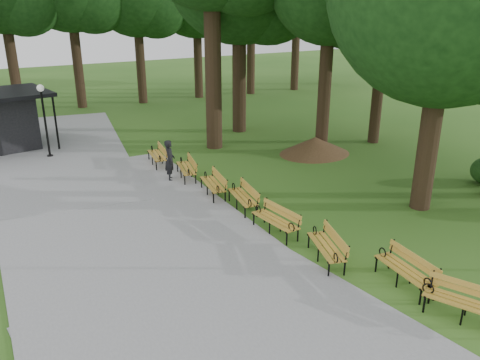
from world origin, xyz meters
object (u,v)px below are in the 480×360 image
lamp_post (43,106)px  bench_6 (186,168)px  dirt_mound (315,145)px  bench_7 (157,156)px  bench_2 (326,247)px  bench_0 (466,304)px  bench_1 (405,270)px  person (170,160)px  bench_3 (275,221)px  bench_5 (213,184)px  bench_4 (243,197)px

lamp_post → bench_6: bearing=-54.4°
dirt_mound → bench_7: bearing=162.5°
dirt_mound → bench_2: size_ratio=1.56×
bench_0 → bench_1: bearing=157.4°
dirt_mound → bench_0: 13.03m
person → bench_3: bearing=-151.9°
dirt_mound → bench_6: size_ratio=1.56×
bench_0 → dirt_mound: bearing=132.0°
bench_1 → bench_2: 2.18m
dirt_mound → person: bearing=179.0°
bench_3 → bench_1: bearing=10.9°
bench_1 → bench_7: (-1.76, 12.43, 0.00)m
lamp_post → bench_6: lamp_post is taller
bench_3 → bench_5: 3.83m
bench_0 → bench_5: size_ratio=1.00×
bench_1 → bench_4: bearing=-163.7°
person → bench_2: bearing=-152.3°
dirt_mound → bench_4: (-6.39, -3.90, 0.03)m
person → bench_6: bearing=-83.8°
bench_2 → bench_5: same height
bench_3 → bench_2: bearing=1.9°
person → bench_1: bearing=-149.0°
dirt_mound → bench_4: size_ratio=1.56×
dirt_mound → bench_1: size_ratio=1.56×
person → bench_5: size_ratio=0.89×
bench_2 → bench_5: 5.98m
bench_3 → bench_7: size_ratio=1.00×
person → bench_1: (2.02, -10.32, -0.40)m
dirt_mound → bench_3: size_ratio=1.56×
person → bench_6: size_ratio=0.89×
person → lamp_post: bearing=52.1°
bench_1 → bench_6: bearing=-165.0°
bench_5 → bench_1: bearing=20.5°
lamp_post → bench_1: size_ratio=1.79×
lamp_post → bench_2: lamp_post is taller
person → bench_4: size_ratio=0.89×
lamp_post → bench_5: lamp_post is taller
dirt_mound → bench_4: 7.49m
bench_1 → bench_5: bearing=-163.4°
bench_3 → bench_5: (-0.18, 3.83, 0.00)m
bench_2 → bench_5: (-0.42, 5.97, 0.00)m
bench_5 → lamp_post: bearing=-140.8°
bench_6 → dirt_mound: bearing=104.0°
bench_0 → bench_6: (-1.42, 11.86, 0.00)m
lamp_post → bench_3: bearing=-69.3°
person → dirt_mound: person is taller
bench_1 → bench_4: size_ratio=1.00×
bench_4 → person: bearing=-155.1°
dirt_mound → bench_7: (-7.14, 2.25, 0.03)m
person → dirt_mound: (7.40, -0.13, -0.43)m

